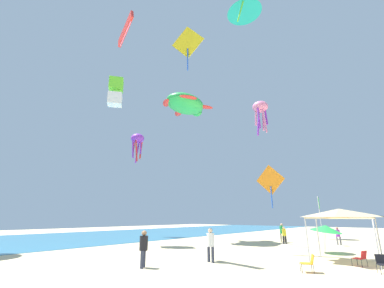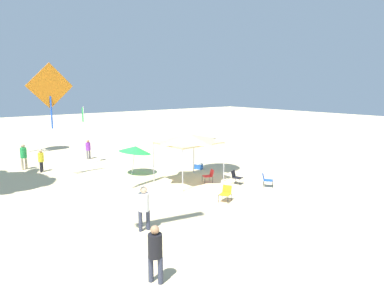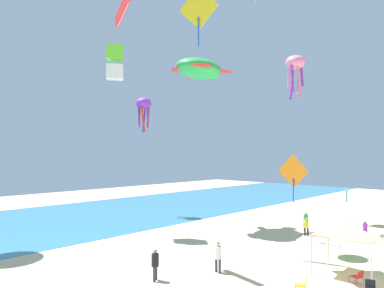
# 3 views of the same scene
# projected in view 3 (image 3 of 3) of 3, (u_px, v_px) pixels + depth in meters

# --- Properties ---
(ground) EXTENTS (120.00, 120.00, 0.10)m
(ground) POSITION_uv_depth(u_px,v_px,m) (358.00, 287.00, 19.56)
(ground) COLOR beige
(ocean_strip) EXTENTS (120.00, 23.27, 0.02)m
(ocean_strip) POSITION_uv_depth(u_px,v_px,m) (79.00, 217.00, 41.33)
(ocean_strip) COLOR teal
(ocean_strip) RESTS_ON ground
(canopy_tent) EXTENTS (3.12, 3.56, 3.04)m
(canopy_tent) POSITION_uv_depth(u_px,v_px,m) (348.00, 231.00, 21.19)
(canopy_tent) COLOR #B7B7BC
(canopy_tent) RESTS_ON ground
(beach_umbrella) EXTENTS (2.23, 2.25, 2.15)m
(beach_umbrella) POSITION_uv_depth(u_px,v_px,m) (342.00, 233.00, 25.05)
(beach_umbrella) COLOR silver
(beach_umbrella) RESTS_ON ground
(folding_chair_facing_ocean) EXTENTS (0.71, 0.77, 0.82)m
(folding_chair_facing_ocean) POSITION_uv_depth(u_px,v_px,m) (358.00, 276.00, 19.81)
(folding_chair_facing_ocean) COLOR black
(folding_chair_facing_ocean) RESTS_ON ground
(folding_chair_left_of_tent) EXTENTS (0.77, 0.71, 0.82)m
(folding_chair_left_of_tent) POSITION_uv_depth(u_px,v_px,m) (371.00, 287.00, 18.14)
(folding_chair_left_of_tent) COLOR black
(folding_chair_left_of_tent) RESTS_ON ground
(folding_chair_near_cooler) EXTENTS (0.73, 0.79, 0.82)m
(folding_chair_near_cooler) POSITION_uv_depth(u_px,v_px,m) (302.00, 284.00, 18.60)
(folding_chair_near_cooler) COLOR black
(folding_chair_near_cooler) RESTS_ON ground
(banner_flag) EXTENTS (0.36, 0.06, 4.50)m
(banner_flag) POSITION_uv_depth(u_px,v_px,m) (346.00, 210.00, 29.87)
(banner_flag) COLOR silver
(banner_flag) RESTS_ON ground
(person_far_stroller) EXTENTS (0.45, 0.44, 1.86)m
(person_far_stroller) POSITION_uv_depth(u_px,v_px,m) (155.00, 262.00, 20.40)
(person_far_stroller) COLOR #33384C
(person_far_stroller) RESTS_ON ground
(person_by_tent) EXTENTS (0.45, 0.50, 1.90)m
(person_by_tent) POSITION_uv_depth(u_px,v_px,m) (218.00, 255.00, 21.84)
(person_by_tent) COLOR #33384C
(person_by_tent) RESTS_ON ground
(person_near_umbrella) EXTENTS (0.45, 0.47, 1.90)m
(person_near_umbrella) POSITION_uv_depth(u_px,v_px,m) (306.00, 220.00, 33.48)
(person_near_umbrella) COLOR #C6B28C
(person_near_umbrella) RESTS_ON ground
(person_beachcomber) EXTENTS (0.39, 0.38, 1.62)m
(person_beachcomber) POSITION_uv_depth(u_px,v_px,m) (306.00, 225.00, 31.82)
(person_beachcomber) COLOR black
(person_beachcomber) RESTS_ON ground
(person_kite_handler) EXTENTS (0.38, 0.40, 1.62)m
(person_kite_handler) POSITION_uv_depth(u_px,v_px,m) (365.00, 228.00, 30.45)
(person_kite_handler) COLOR slate
(person_kite_handler) RESTS_ON ground
(kite_octopus_purple) EXTENTS (1.94, 1.94, 4.32)m
(kite_octopus_purple) POSITION_uv_depth(u_px,v_px,m) (144.00, 105.00, 43.16)
(kite_octopus_purple) COLOR purple
(kite_diamond_orange) EXTENTS (0.34, 2.88, 4.10)m
(kite_diamond_orange) POSITION_uv_depth(u_px,v_px,m) (293.00, 173.00, 29.93)
(kite_diamond_orange) COLOR orange
(kite_box_lime) EXTENTS (2.18, 2.20, 3.30)m
(kite_box_lime) POSITION_uv_depth(u_px,v_px,m) (115.00, 63.00, 33.16)
(kite_box_lime) COLOR #66D82D
(kite_turtle_green) EXTENTS (6.90, 6.14, 2.39)m
(kite_turtle_green) POSITION_uv_depth(u_px,v_px,m) (200.00, 69.00, 36.05)
(kite_turtle_green) COLOR green
(kite_parafoil_red) EXTENTS (1.17, 3.16, 1.94)m
(kite_parafoil_red) POSITION_uv_depth(u_px,v_px,m) (123.00, 9.00, 24.94)
(kite_parafoil_red) COLOR red
(kite_octopus_pink) EXTENTS (2.23, 2.23, 4.95)m
(kite_octopus_pink) POSITION_uv_depth(u_px,v_px,m) (295.00, 65.00, 39.77)
(kite_octopus_pink) COLOR pink
(kite_diamond_yellow) EXTENTS (1.21, 3.21, 4.84)m
(kite_diamond_yellow) POSITION_uv_depth(u_px,v_px,m) (199.00, 10.00, 27.83)
(kite_diamond_yellow) COLOR yellow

